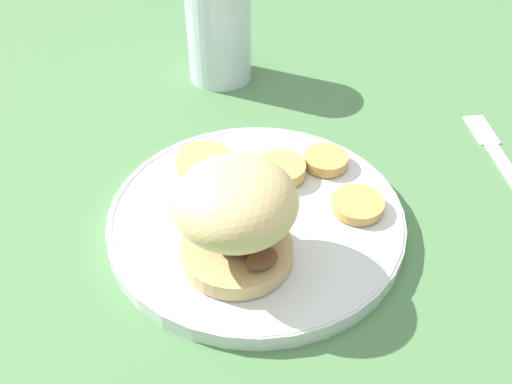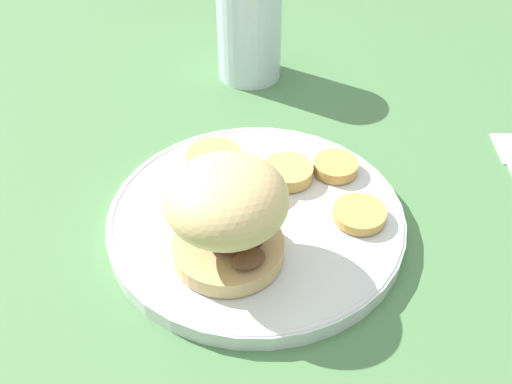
% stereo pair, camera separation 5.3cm
% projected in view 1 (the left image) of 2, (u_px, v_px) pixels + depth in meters
% --- Properties ---
extents(ground_plane, '(4.00, 4.00, 0.00)m').
position_uv_depth(ground_plane, '(256.00, 226.00, 0.56)').
color(ground_plane, '#4C7A47').
extents(dinner_plate, '(0.27, 0.27, 0.02)m').
position_uv_depth(dinner_plate, '(256.00, 219.00, 0.55)').
color(dinner_plate, silver).
rests_on(dinner_plate, ground_plane).
extents(sandwich, '(0.11, 0.10, 0.09)m').
position_uv_depth(sandwich, '(235.00, 213.00, 0.48)').
color(sandwich, tan).
rests_on(sandwich, dinner_plate).
extents(potato_round_0, '(0.05, 0.05, 0.01)m').
position_uv_depth(potato_round_0, '(281.00, 170.00, 0.58)').
color(potato_round_0, tan).
rests_on(potato_round_0, dinner_plate).
extents(potato_round_1, '(0.04, 0.04, 0.01)m').
position_uv_depth(potato_round_1, '(326.00, 160.00, 0.60)').
color(potato_round_1, tan).
rests_on(potato_round_1, dinner_plate).
extents(potato_round_2, '(0.06, 0.06, 0.01)m').
position_uv_depth(potato_round_2, '(204.00, 162.00, 0.59)').
color(potato_round_2, tan).
rests_on(potato_round_2, dinner_plate).
extents(potato_round_3, '(0.05, 0.05, 0.01)m').
position_uv_depth(potato_round_3, '(252.00, 183.00, 0.57)').
color(potato_round_3, tan).
rests_on(potato_round_3, dinner_plate).
extents(potato_round_4, '(0.05, 0.05, 0.01)m').
position_uv_depth(potato_round_4, '(358.00, 205.00, 0.55)').
color(potato_round_4, tan).
rests_on(potato_round_4, dinner_plate).
extents(fork, '(0.12, 0.14, 0.00)m').
position_uv_depth(fork, '(500.00, 157.00, 0.63)').
color(fork, silver).
rests_on(fork, ground_plane).
extents(drinking_glass, '(0.08, 0.08, 0.13)m').
position_uv_depth(drinking_glass, '(219.00, 30.00, 0.72)').
color(drinking_glass, silver).
rests_on(drinking_glass, ground_plane).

